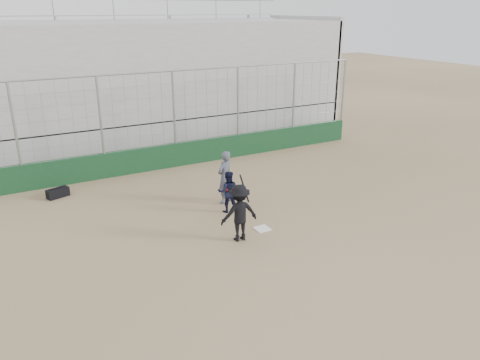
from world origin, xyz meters
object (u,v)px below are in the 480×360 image
umpire (225,180)px  equipment_bag (58,193)px  catcher_crouched (228,198)px  batter_at_plate (239,213)px

umpire → equipment_bag: 6.05m
umpire → catcher_crouched: bearing=44.8°
umpire → equipment_bag: (-5.01, 3.32, -0.67)m
batter_at_plate → catcher_crouched: batter_at_plate is taller
catcher_crouched → batter_at_plate: bearing=-108.4°
batter_at_plate → umpire: bearing=71.0°
batter_at_plate → equipment_bag: (-4.09, 6.00, -0.69)m
equipment_bag → catcher_crouched: bearing=-40.9°
batter_at_plate → catcher_crouched: (0.63, 1.91, -0.37)m
catcher_crouched → umpire: (0.28, 0.77, 0.35)m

